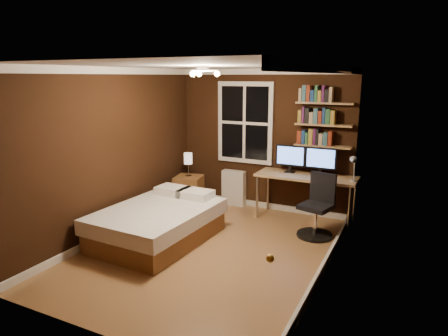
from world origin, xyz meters
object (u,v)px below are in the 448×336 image
at_px(bedside_lamp, 188,165).
at_px(radiator, 234,188).
at_px(office_chair, 317,213).
at_px(monitor_right, 321,162).
at_px(desk_lamp, 354,168).
at_px(nightstand, 189,192).
at_px(monitor_left, 290,159).
at_px(bed, 159,223).
at_px(desk, 306,179).

bearing_deg(bedside_lamp, radiator, 34.47).
bearing_deg(office_chair, radiator, 170.02).
relative_size(monitor_right, desk_lamp, 1.15).
xyz_separation_m(monitor_right, desk_lamp, (0.55, -0.19, -0.01)).
relative_size(nightstand, monitor_left, 1.15).
distance_m(nightstand, monitor_left, 1.97).
height_order(radiator, monitor_right, monitor_right).
relative_size(bed, nightstand, 3.26).
height_order(bedside_lamp, monitor_right, monitor_right).
xyz_separation_m(radiator, desk, (1.41, -0.21, 0.39)).
bearing_deg(nightstand, radiator, 21.95).
height_order(bed, monitor_right, monitor_right).
xyz_separation_m(bed, monitor_right, (1.91, 1.87, 0.74)).
relative_size(bedside_lamp, radiator, 0.66).
bearing_deg(desk, office_chair, -60.19).
relative_size(nightstand, bedside_lamp, 1.34).
bearing_deg(monitor_right, desk, -158.30).
distance_m(nightstand, bedside_lamp, 0.51).
height_order(monitor_right, office_chair, monitor_right).
relative_size(bedside_lamp, monitor_right, 0.86).
relative_size(nightstand, office_chair, 0.61).
bearing_deg(bedside_lamp, bed, -75.10).
bearing_deg(desk_lamp, monitor_left, 169.93).
xyz_separation_m(nightstand, bedside_lamp, (0.00, 0.00, 0.51)).
height_order(monitor_left, desk_lamp, monitor_left).
bearing_deg(desk_lamp, nightstand, -176.76).
xyz_separation_m(bedside_lamp, radiator, (0.70, 0.48, -0.47)).
xyz_separation_m(bedside_lamp, desk, (2.11, 0.27, -0.09)).
bearing_deg(monitor_left, desk, -14.97).
bearing_deg(office_chair, desk, 134.53).
relative_size(bed, radiator, 2.88).
relative_size(monitor_left, monitor_right, 1.00).
height_order(bed, desk_lamp, desk_lamp).
distance_m(radiator, office_chair, 1.93).
distance_m(bedside_lamp, monitor_left, 1.85).
distance_m(monitor_right, desk_lamp, 0.58).
bearing_deg(radiator, monitor_left, -6.58).
xyz_separation_m(bed, monitor_left, (1.40, 1.87, 0.74)).
bearing_deg(monitor_left, bed, -126.70).
bearing_deg(desk, desk_lamp, -8.03).
distance_m(bed, radiator, 2.02).
xyz_separation_m(radiator, office_chair, (1.76, -0.81, 0.03)).
bearing_deg(bedside_lamp, desk_lamp, 3.24).
distance_m(radiator, desk_lamp, 2.29).
height_order(nightstand, office_chair, office_chair).
bearing_deg(nightstand, office_chair, -20.21).
height_order(monitor_right, desk_lamp, monitor_right).
height_order(nightstand, monitor_left, monitor_left).
xyz_separation_m(bed, bedside_lamp, (-0.41, 1.52, 0.53)).
distance_m(monitor_left, office_chair, 1.14).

